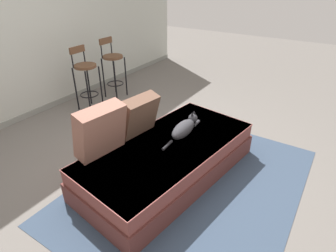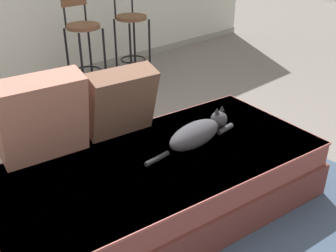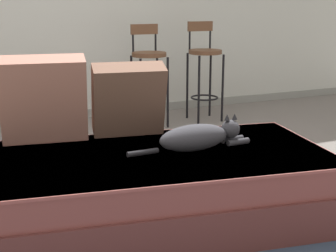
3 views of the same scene
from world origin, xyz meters
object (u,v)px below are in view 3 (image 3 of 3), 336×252
at_px(couch, 150,187).
at_px(cat, 199,137).
at_px(throw_pillow_middle, 128,99).
at_px(throw_pillow_corner, 44,99).
at_px(bar_stool_by_doorway, 204,64).
at_px(bar_stool_near_window, 149,67).

bearing_deg(couch, cat, -7.01).
xyz_separation_m(throw_pillow_middle, cat, (0.28, -0.43, -0.16)).
height_order(throw_pillow_corner, bar_stool_by_doorway, bar_stool_by_doorway).
relative_size(couch, cat, 2.88).
relative_size(cat, bar_stool_near_window, 0.74).
distance_m(cat, bar_stool_by_doorway, 2.33).
bearing_deg(throw_pillow_middle, cat, -57.12).
height_order(throw_pillow_corner, cat, throw_pillow_corner).
bearing_deg(cat, couch, 172.99).
bearing_deg(throw_pillow_corner, bar_stool_by_doorway, 39.81).
height_order(throw_pillow_middle, bar_stool_near_window, bar_stool_near_window).
xyz_separation_m(couch, throw_pillow_corner, (-0.49, 0.47, 0.46)).
relative_size(couch, bar_stool_by_doorway, 2.09).
relative_size(throw_pillow_middle, bar_stool_by_doorway, 0.46).
distance_m(throw_pillow_corner, bar_stool_by_doorway, 2.43).
bearing_deg(throw_pillow_corner, couch, -43.34).
bearing_deg(bar_stool_near_window, bar_stool_by_doorway, 0.02).
distance_m(couch, bar_stool_near_window, 2.19).
xyz_separation_m(cat, bar_stool_by_doorway, (1.09, 2.06, 0.12)).
distance_m(couch, bar_stool_by_doorway, 2.48).
height_order(couch, cat, cat).
bearing_deg(bar_stool_near_window, couch, -110.45).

